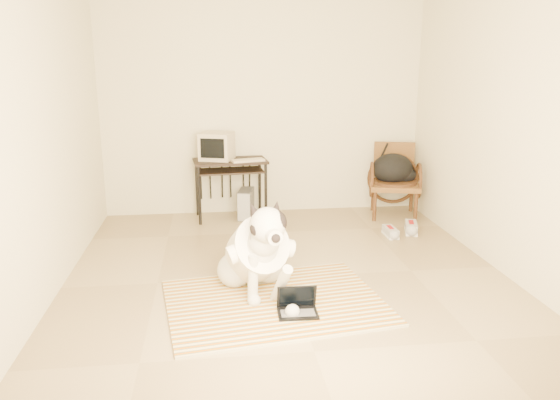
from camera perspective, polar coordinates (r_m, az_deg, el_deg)
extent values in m
plane|color=#97825C|center=(5.05, 0.81, -8.03)|extent=(4.50, 4.50, 0.00)
plane|color=beige|center=(6.92, -1.76, 9.73)|extent=(4.50, 0.00, 4.50)
plane|color=beige|center=(2.52, 8.01, 0.71)|extent=(4.50, 0.00, 4.50)
plane|color=beige|center=(4.84, -23.45, 6.36)|extent=(0.00, 4.50, 4.50)
plane|color=beige|center=(5.35, 22.78, 7.12)|extent=(0.00, 4.50, 4.50)
cube|color=#B45E0E|center=(4.08, 1.41, -13.69)|extent=(1.75, 0.51, 0.02)
cube|color=#327B35|center=(4.31, 0.38, -12.08)|extent=(1.75, 0.51, 0.02)
cube|color=#67417C|center=(4.54, -0.54, -10.63)|extent=(1.75, 0.51, 0.02)
cube|color=gold|center=(4.77, -1.37, -9.32)|extent=(1.75, 0.51, 0.02)
cube|color=beige|center=(5.00, -2.11, -8.12)|extent=(1.75, 0.51, 0.02)
sphere|color=silver|center=(4.80, -4.75, -7.30)|extent=(0.31, 0.31, 0.31)
sphere|color=silver|center=(4.88, -1.36, -6.90)|extent=(0.31, 0.31, 0.31)
ellipsoid|color=silver|center=(4.82, -3.01, -6.88)|extent=(0.38, 0.34, 0.31)
ellipsoid|color=silver|center=(4.58, -2.41, -5.26)|extent=(0.51, 0.76, 0.66)
cylinder|color=white|center=(4.59, -2.45, -5.21)|extent=(0.57, 0.67, 0.61)
sphere|color=silver|center=(4.35, -1.69, -4.28)|extent=(0.26, 0.26, 0.26)
sphere|color=silver|center=(4.21, -1.31, -2.64)|extent=(0.28, 0.28, 0.28)
ellipsoid|color=black|center=(4.22, -0.75, -2.35)|extent=(0.22, 0.25, 0.21)
cylinder|color=silver|center=(4.11, -0.79, -3.70)|extent=(0.15, 0.17, 0.12)
sphere|color=black|center=(4.04, -0.44, -4.04)|extent=(0.07, 0.07, 0.07)
cone|color=black|center=(4.21, -2.77, -1.09)|extent=(0.14, 0.15, 0.18)
cone|color=black|center=(4.26, -0.39, -0.87)|extent=(0.15, 0.16, 0.18)
torus|color=silver|center=(4.32, -1.62, -3.74)|extent=(0.27, 0.18, 0.23)
cylinder|color=silver|center=(4.43, -2.84, -8.22)|extent=(0.11, 0.14, 0.42)
cylinder|color=silver|center=(4.38, 0.12, -8.80)|extent=(0.16, 0.39, 0.43)
sphere|color=silver|center=(4.48, -2.72, -10.44)|extent=(0.11, 0.11, 0.11)
sphere|color=silver|center=(4.28, 1.30, -11.56)|extent=(0.11, 0.11, 0.11)
cone|color=black|center=(5.10, -4.04, -7.14)|extent=(0.28, 0.41, 0.11)
cube|color=black|center=(4.32, 1.87, -11.77)|extent=(0.31, 0.23, 0.02)
cube|color=#515154|center=(4.30, 1.89, -11.71)|extent=(0.27, 0.13, 0.00)
cube|color=black|center=(4.34, 1.75, -10.05)|extent=(0.31, 0.08, 0.20)
cube|color=black|center=(4.33, 1.76, -10.06)|extent=(0.27, 0.07, 0.18)
cube|color=black|center=(6.70, -5.23, 4.08)|extent=(0.92, 0.57, 0.03)
cube|color=black|center=(6.68, -5.19, 3.05)|extent=(0.82, 0.46, 0.02)
cylinder|color=black|center=(6.54, -8.41, 0.42)|extent=(0.04, 0.04, 0.71)
cylinder|color=black|center=(6.94, -8.67, 1.24)|extent=(0.04, 0.04, 0.71)
cylinder|color=black|center=(6.64, -1.49, 0.79)|extent=(0.04, 0.04, 0.71)
cylinder|color=black|center=(7.04, -2.13, 1.58)|extent=(0.04, 0.04, 0.71)
cube|color=#BFB095|center=(6.71, -6.62, 5.62)|extent=(0.46, 0.45, 0.33)
cube|color=black|center=(6.55, -7.08, 5.38)|extent=(0.28, 0.11, 0.23)
cube|color=#BFB095|center=(6.58, -3.38, 4.16)|extent=(0.42, 0.24, 0.03)
cube|color=#515154|center=(6.82, -3.57, -0.38)|extent=(0.24, 0.40, 0.36)
cube|color=#ABABAF|center=(6.64, -3.81, -0.80)|extent=(0.15, 0.04, 0.34)
cube|color=brown|center=(6.96, 11.87, 1.51)|extent=(0.72, 0.70, 0.06)
cylinder|color=#311B0D|center=(6.95, 11.88, 1.84)|extent=(0.55, 0.55, 0.04)
cube|color=brown|center=(7.16, 11.81, 4.15)|extent=(0.51, 0.16, 0.45)
cylinder|color=#311B0D|center=(6.75, 9.86, -0.67)|extent=(0.05, 0.05, 0.37)
cylinder|color=#311B0D|center=(7.23, 9.68, 0.36)|extent=(0.05, 0.05, 0.37)
cylinder|color=#311B0D|center=(6.80, 14.00, -0.79)|extent=(0.05, 0.05, 0.37)
cylinder|color=#311B0D|center=(7.27, 13.55, 0.24)|extent=(0.05, 0.05, 0.37)
ellipsoid|color=black|center=(6.94, 11.68, 3.23)|extent=(0.51, 0.42, 0.38)
ellipsoid|color=black|center=(6.98, 12.78, 2.59)|extent=(0.32, 0.26, 0.22)
cube|color=silver|center=(6.27, 11.45, -3.59)|extent=(0.12, 0.29, 0.03)
cube|color=gray|center=(6.26, 11.46, -3.25)|extent=(0.11, 0.28, 0.09)
cube|color=maroon|center=(6.24, 11.48, -2.91)|extent=(0.05, 0.15, 0.02)
cube|color=silver|center=(6.46, 13.51, -3.14)|extent=(0.22, 0.35, 0.03)
cube|color=gray|center=(6.45, 13.53, -2.77)|extent=(0.21, 0.34, 0.10)
cube|color=maroon|center=(6.43, 13.56, -2.39)|extent=(0.10, 0.17, 0.02)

